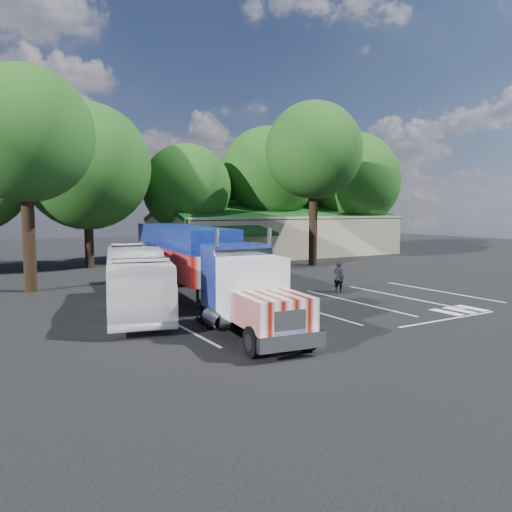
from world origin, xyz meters
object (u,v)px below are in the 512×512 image
semi_truck (195,259)px  tour_bus (136,279)px  bicycle (260,279)px  woman (339,277)px  silver_sedan (249,253)px

semi_truck → tour_bus: (-3.10, -0.34, -0.76)m
bicycle → tour_bus: (-8.80, -3.52, 1.08)m
woman → bicycle: size_ratio=1.12×
silver_sedan → semi_truck: bearing=140.2°
semi_truck → tour_bus: semi_truck is taller
semi_truck → silver_sedan: (12.38, 16.18, -1.49)m
bicycle → woman: bearing=-61.2°
woman → tour_bus: size_ratio=0.16×
semi_truck → bicycle: bearing=36.1°
tour_bus → woman: bearing=11.4°
tour_bus → bicycle: bearing=36.3°
semi_truck → tour_bus: size_ratio=1.79×
bicycle → silver_sedan: bearing=58.5°
semi_truck → bicycle: 6.78m
tour_bus → silver_sedan: tour_bus is taller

